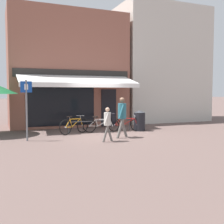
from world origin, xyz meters
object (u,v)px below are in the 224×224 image
object	(u,v)px
bicycle_silver	(101,125)
litter_bin	(140,120)
bicycle_red	(126,124)
parking_sign	(27,104)
pedestrian_adult	(122,113)
bicycle_orange	(74,126)
pedestrian_child	(108,120)

from	to	relation	value
bicycle_silver	litter_bin	xyz separation A→B (m)	(2.01, -0.15, 0.16)
bicycle_red	parking_sign	distance (m)	5.01
parking_sign	bicycle_red	bearing A→B (deg)	11.63
pedestrian_adult	parking_sign	xyz separation A→B (m)	(-3.84, 0.66, 0.44)
litter_bin	pedestrian_adult	bearing A→B (deg)	-136.47
bicycle_orange	pedestrian_adult	size ratio (longest dim) A/B	0.92
litter_bin	bicycle_orange	bearing A→B (deg)	176.41
pedestrian_child	parking_sign	distance (m)	3.29
bicycle_red	parking_sign	bearing A→B (deg)	-150.27
bicycle_red	pedestrian_adult	xyz separation A→B (m)	(-0.94, -1.64, 0.69)
bicycle_orange	pedestrian_adult	xyz separation A→B (m)	(1.63, -1.81, 0.67)
litter_bin	parking_sign	bearing A→B (deg)	-170.29
pedestrian_adult	bicycle_red	bearing A→B (deg)	-116.01
bicycle_silver	litter_bin	bearing A→B (deg)	12.81
parking_sign	bicycle_silver	bearing A→B (deg)	17.27
pedestrian_adult	pedestrian_child	distance (m)	1.14
bicycle_silver	bicycle_red	bearing A→B (deg)	12.11
bicycle_orange	bicycle_red	xyz separation A→B (m)	(2.57, -0.17, -0.02)
parking_sign	pedestrian_child	bearing A→B (deg)	-24.35
pedestrian_child	parking_sign	xyz separation A→B (m)	(-2.94, 1.33, 0.64)
pedestrian_adult	pedestrian_child	size ratio (longest dim) A/B	1.28
litter_bin	bicycle_silver	bearing A→B (deg)	175.80
bicycle_orange	litter_bin	world-z (taller)	litter_bin
pedestrian_child	pedestrian_adult	bearing A→B (deg)	-134.20
bicycle_red	litter_bin	world-z (taller)	litter_bin
pedestrian_adult	pedestrian_child	bearing A→B (deg)	40.73
bicycle_silver	pedestrian_adult	world-z (taller)	pedestrian_adult
bicycle_silver	bicycle_orange	bearing A→B (deg)	-165.64
pedestrian_adult	litter_bin	xyz separation A→B (m)	(1.68, 1.60, -0.53)
bicycle_silver	bicycle_red	size ratio (longest dim) A/B	1.01
pedestrian_child	parking_sign	world-z (taller)	parking_sign
bicycle_red	pedestrian_adult	world-z (taller)	pedestrian_adult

